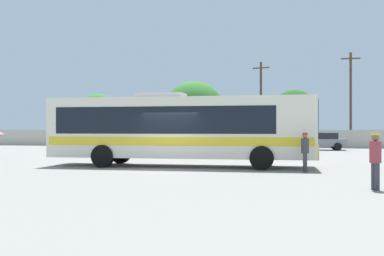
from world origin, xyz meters
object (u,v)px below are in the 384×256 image
Objects in this scene: parked_car_third_white at (247,140)px; parked_car_second_silver at (164,140)px; parked_car_rightmost_grey at (321,141)px; parked_car_leftmost_white at (106,139)px; passenger_waiting_on_apron at (375,158)px; roadside_tree_left at (98,110)px; attendant_by_bus_door at (305,150)px; roadside_tree_midleft at (194,105)px; coach_bus_cream_yellow at (178,127)px; roadside_tree_midright at (294,108)px; utility_pole_far at (351,98)px; utility_pole_near at (261,102)px.

parked_car_second_silver is at bearing -174.07° from parked_car_third_white.
parked_car_leftmost_white is at bearing 179.50° from parked_car_rightmost_grey.
passenger_waiting_on_apron is 26.77m from parked_car_third_white.
attendant_by_bus_door is at bearing -51.85° from roadside_tree_left.
attendant_by_bus_door is at bearing -49.49° from parked_car_leftmost_white.
parked_car_leftmost_white is at bearing -131.55° from roadside_tree_midleft.
attendant_by_bus_door is 34.45m from roadside_tree_left.
roadside_tree_left reaches higher than parked_car_second_silver.
attendant_by_bus_door is at bearing -15.73° from coach_bus_cream_yellow.
roadside_tree_midright reaches higher than attendant_by_bus_door.
utility_pole_far is 5.62m from roadside_tree_midright.
parked_car_second_silver is at bearing -134.80° from utility_pole_near.
roadside_tree_midright reaches higher than coach_bus_cream_yellow.
coach_bus_cream_yellow is 27.04m from roadside_tree_midleft.
passenger_waiting_on_apron is 0.35× the size of parked_car_second_silver.
parked_car_third_white is (-4.29, 20.91, -0.11)m from attendant_by_bus_door.
passenger_waiting_on_apron is 34.01m from roadside_tree_midright.
parked_car_second_silver is at bearing 118.18° from passenger_waiting_on_apron.
roadside_tree_midright is (21.06, 1.68, 0.03)m from roadside_tree_left.
coach_bus_cream_yellow is 19.37m from parked_car_third_white.
utility_pole_near is at bearing 97.14° from attendant_by_bus_door.
passenger_waiting_on_apron is at bearing -70.72° from attendant_by_bus_door.
passenger_waiting_on_apron reaches higher than attendant_by_bus_door.
parked_car_leftmost_white is 0.78× the size of roadside_tree_left.
utility_pole_near is 7.07m from roadside_tree_midleft.
attendant_by_bus_door is 0.18× the size of utility_pole_near.
attendant_by_bus_door is 28.84m from utility_pole_near.
roadside_tree_left is 0.97× the size of roadside_tree_midright.
roadside_tree_midright is at bearing 4.56° from roadside_tree_left.
coach_bus_cream_yellow reaches higher than parked_car_third_white.
attendant_by_bus_door is 0.98× the size of passenger_waiting_on_apron.
roadside_tree_left is at bearing 125.59° from passenger_waiting_on_apron.
roadside_tree_midright is (5.65, 27.04, 2.05)m from coach_bus_cream_yellow.
roadside_tree_midleft reaches higher than parked_car_leftmost_white.
roadside_tree_midleft reaches higher than parked_car_second_silver.
roadside_tree_left is (-23.14, 6.74, 3.10)m from parked_car_rightmost_grey.
parked_car_leftmost_white is at bearing -150.17° from utility_pole_near.
coach_bus_cream_yellow is 2.21× the size of roadside_tree_left.
roadside_tree_midleft is (10.58, 1.13, 0.48)m from roadside_tree_left.
utility_pole_near is (13.89, 7.96, 3.76)m from parked_car_leftmost_white.
roadside_tree_left is (-15.41, 25.36, 2.02)m from coach_bus_cream_yellow.
attendant_by_bus_door is 0.23× the size of roadside_tree_midleft.
coach_bus_cream_yellow is at bearing 164.27° from attendant_by_bus_door.
utility_pole_far is 1.35× the size of roadside_tree_midleft.
roadside_tree_left is at bearing -175.44° from roadside_tree_midright.
parked_car_third_white is 10.23m from roadside_tree_midleft.
utility_pole_far is at bearing -7.18° from utility_pole_near.
utility_pole_near is at bearing -175.15° from roadside_tree_midright.
utility_pole_far reaches higher than parked_car_third_white.
attendant_by_bus_door is 20.34m from parked_car_rightmost_grey.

